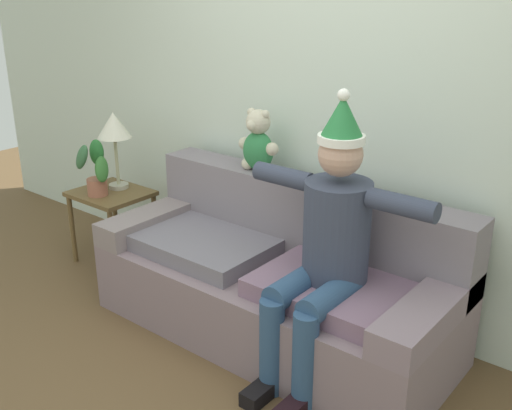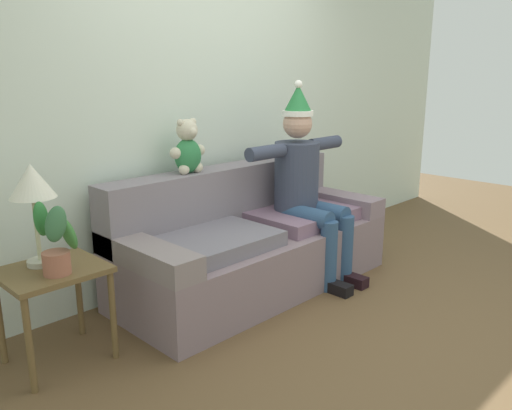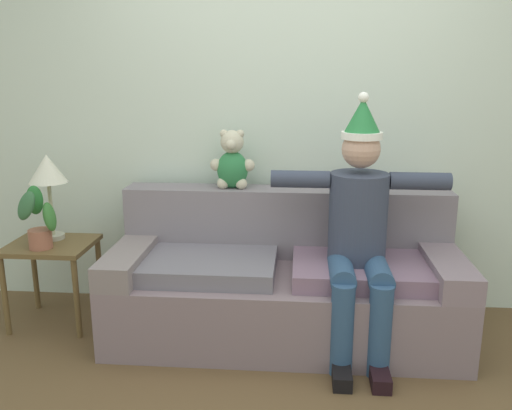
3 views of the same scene
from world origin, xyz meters
TOP-DOWN VIEW (x-y plane):
  - back_wall at (0.00, 1.55)m, footprint 7.00×0.10m
  - couch at (0.00, 1.04)m, footprint 2.11×0.87m
  - person_seated at (0.43, 0.87)m, footprint 1.02×0.77m
  - teddy_bear at (-0.35, 1.30)m, footprint 0.29×0.17m
  - side_table at (-1.49, 1.04)m, footprint 0.52×0.45m
  - table_lamp at (-1.51, 1.13)m, footprint 0.24×0.24m
  - potted_plant at (-1.50, 0.93)m, footprint 0.23×0.25m

SIDE VIEW (x-z plane):
  - couch at x=0.00m, z-range -0.10..0.77m
  - side_table at x=-1.49m, z-range 0.18..0.73m
  - potted_plant at x=-1.50m, z-range 0.52..0.92m
  - person_seated at x=0.43m, z-range 0.00..1.50m
  - table_lamp at x=-1.51m, z-range 0.70..1.26m
  - teddy_bear at x=-0.35m, z-range 0.85..1.23m
  - back_wall at x=0.00m, z-range 0.00..2.70m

